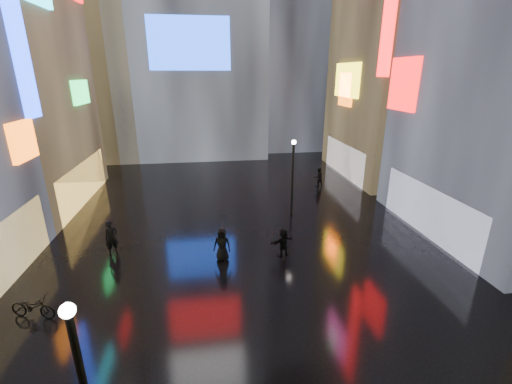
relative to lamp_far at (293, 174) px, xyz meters
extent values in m
plane|color=black|center=(-3.79, -1.12, -2.94)|extent=(140.00, 140.00, 0.00)
cube|color=#FF600C|center=(-14.64, -2.80, 3.12)|extent=(0.25, 2.24, 1.94)
cube|color=#1438FF|center=(-14.64, -1.12, 8.06)|extent=(0.25, 1.40, 8.00)
cube|color=#FFC659|center=(-14.89, 4.88, -1.44)|extent=(0.20, 10.00, 3.00)
cube|color=#1BF558|center=(-14.64, 6.71, 4.97)|extent=(0.25, 3.00, 1.71)
cube|color=white|center=(7.31, -4.12, -1.44)|extent=(0.20, 9.00, 3.00)
cube|color=#FF0C0D|center=(7.06, 0.01, 5.64)|extent=(0.25, 2.99, 3.26)
cube|color=black|center=(12.21, 8.88, 11.06)|extent=(10.00, 12.00, 28.00)
cube|color=white|center=(7.31, 8.88, -1.44)|extent=(0.20, 9.00, 3.00)
cube|color=yellow|center=(7.06, 9.21, 5.71)|extent=(0.25, 4.92, 2.91)
cube|color=#FF600C|center=(7.06, 9.32, 4.90)|extent=(0.25, 2.63, 2.87)
cube|color=#194CFF|center=(-6.79, 15.78, 9.06)|extent=(8.00, 0.20, 5.00)
cube|color=black|center=(5.21, 24.88, 14.06)|extent=(12.00, 12.00, 34.00)
cube|color=black|center=(-17.79, 20.88, 10.06)|extent=(10.00, 10.00, 26.00)
sphere|color=white|center=(-8.29, -15.45, 2.11)|extent=(0.30, 0.30, 0.30)
cylinder|color=black|center=(0.00, 0.00, -0.44)|extent=(0.16, 0.16, 5.00)
sphere|color=white|center=(0.00, 0.00, 2.11)|extent=(0.30, 0.30, 0.30)
imported|color=black|center=(-5.02, -5.40, -2.04)|extent=(0.99, 0.77, 1.80)
imported|color=black|center=(-1.78, -5.40, -2.17)|extent=(1.50, 0.98, 1.55)
imported|color=black|center=(-10.82, -3.90, -1.98)|extent=(0.84, 0.75, 1.92)
imported|color=black|center=(3.81, 5.77, -2.13)|extent=(0.87, 0.73, 1.62)
imported|color=black|center=(-5.02, -5.40, -0.74)|extent=(0.95, 0.94, 0.80)
imported|color=black|center=(-12.70, -8.77, -2.45)|extent=(2.00, 1.15, 0.99)
camera|label=1|loc=(-5.55, -21.23, 6.33)|focal=24.00mm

